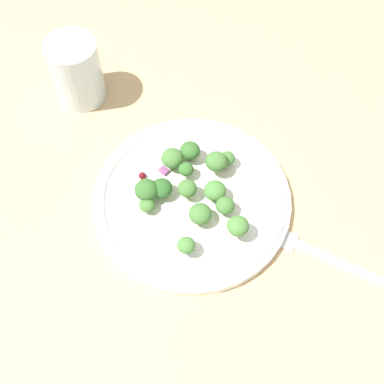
{
  "coord_description": "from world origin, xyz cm",
  "views": [
    {
      "loc": [
        -27.63,
        18.08,
        59.96
      ],
      "look_at": [
        -1.26,
        -1.86,
        2.7
      ],
      "focal_mm": 49.71,
      "sensor_mm": 36.0,
      "label": 1
    }
  ],
  "objects_px": {
    "broccoli_floret_0": "(238,226)",
    "water_glass": "(76,71)",
    "broccoli_floret_1": "(187,189)",
    "broccoli_floret_2": "(146,190)",
    "plate": "(192,199)",
    "fork": "(331,259)"
  },
  "relations": [
    {
      "from": "broccoli_floret_0",
      "to": "broccoli_floret_2",
      "type": "height_order",
      "value": "same"
    },
    {
      "from": "plate",
      "to": "broccoli_floret_1",
      "type": "bearing_deg",
      "value": 33.63
    },
    {
      "from": "broccoli_floret_0",
      "to": "broccoli_floret_2",
      "type": "relative_size",
      "value": 0.9
    },
    {
      "from": "broccoli_floret_2",
      "to": "broccoli_floret_0",
      "type": "bearing_deg",
      "value": -151.62
    },
    {
      "from": "broccoli_floret_0",
      "to": "water_glass",
      "type": "height_order",
      "value": "water_glass"
    },
    {
      "from": "broccoli_floret_2",
      "to": "water_glass",
      "type": "xyz_separation_m",
      "value": [
        0.21,
        -0.03,
        0.02
      ]
    },
    {
      "from": "broccoli_floret_0",
      "to": "broccoli_floret_1",
      "type": "relative_size",
      "value": 1.1
    },
    {
      "from": "broccoli_floret_0",
      "to": "water_glass",
      "type": "distance_m",
      "value": 0.32
    },
    {
      "from": "broccoli_floret_2",
      "to": "broccoli_floret_1",
      "type": "bearing_deg",
      "value": -123.95
    },
    {
      "from": "fork",
      "to": "broccoli_floret_1",
      "type": "bearing_deg",
      "value": 27.75
    },
    {
      "from": "plate",
      "to": "broccoli_floret_2",
      "type": "xyz_separation_m",
      "value": [
        0.03,
        0.05,
        0.02
      ]
    },
    {
      "from": "broccoli_floret_0",
      "to": "broccoli_floret_1",
      "type": "height_order",
      "value": "broccoli_floret_0"
    },
    {
      "from": "broccoli_floret_2",
      "to": "fork",
      "type": "xyz_separation_m",
      "value": [
        -0.2,
        -0.13,
        -0.03
      ]
    },
    {
      "from": "plate",
      "to": "broccoli_floret_0",
      "type": "relative_size",
      "value": 9.37
    },
    {
      "from": "fork",
      "to": "broccoli_floret_2",
      "type": "bearing_deg",
      "value": 33.54
    },
    {
      "from": "plate",
      "to": "fork",
      "type": "bearing_deg",
      "value": -152.44
    },
    {
      "from": "broccoli_floret_0",
      "to": "broccoli_floret_1",
      "type": "bearing_deg",
      "value": 11.42
    },
    {
      "from": "broccoli_floret_1",
      "to": "broccoli_floret_2",
      "type": "relative_size",
      "value": 0.82
    },
    {
      "from": "broccoli_floret_0",
      "to": "broccoli_floret_1",
      "type": "distance_m",
      "value": 0.08
    },
    {
      "from": "plate",
      "to": "fork",
      "type": "height_order",
      "value": "plate"
    },
    {
      "from": "broccoli_floret_2",
      "to": "water_glass",
      "type": "relative_size",
      "value": 0.31
    },
    {
      "from": "broccoli_floret_2",
      "to": "water_glass",
      "type": "height_order",
      "value": "water_glass"
    }
  ]
}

